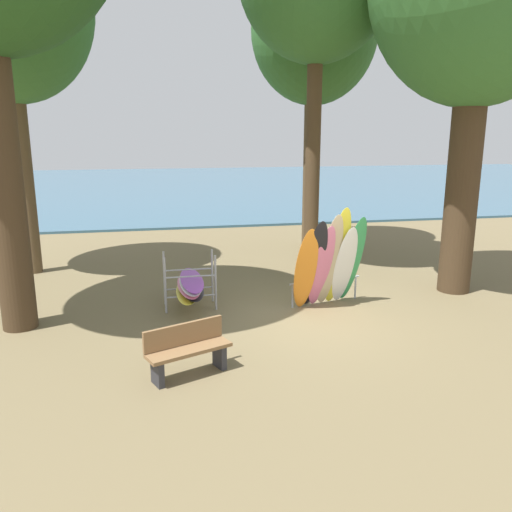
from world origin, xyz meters
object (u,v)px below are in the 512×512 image
object	(u,v)px
board_storage_rack	(190,285)
park_bench	(188,349)
leaning_board_pile	(330,263)
tree_far_right_back	(8,6)
tree_far_left_back	(314,32)

from	to	relation	value
board_storage_rack	park_bench	world-z (taller)	board_storage_rack
board_storage_rack	leaning_board_pile	bearing A→B (deg)	-11.14
tree_far_right_back	board_storage_rack	distance (m)	8.59
tree_far_right_back	park_bench	world-z (taller)	tree_far_right_back
leaning_board_pile	tree_far_left_back	bearing A→B (deg)	76.47
board_storage_rack	tree_far_left_back	bearing A→B (deg)	51.03
leaning_board_pile	park_bench	distance (m)	4.41
tree_far_right_back	park_bench	bearing A→B (deg)	-62.52
leaning_board_pile	park_bench	world-z (taller)	leaning_board_pile
tree_far_left_back	park_bench	xyz separation A→B (m)	(-4.90, -9.04, -6.52)
board_storage_rack	park_bench	xyz separation A→B (m)	(-0.31, -3.37, -0.07)
board_storage_rack	tree_far_right_back	bearing A→B (deg)	136.33
tree_far_left_back	board_storage_rack	xyz separation A→B (m)	(-4.59, -5.67, -6.45)
tree_far_left_back	tree_far_right_back	xyz separation A→B (m)	(-8.69, -1.77, 0.01)
tree_far_left_back	board_storage_rack	bearing A→B (deg)	-128.97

